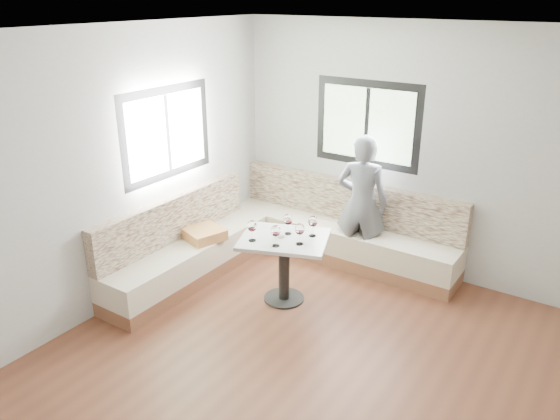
# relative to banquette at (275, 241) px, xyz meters

# --- Properties ---
(room) EXTENTS (5.01, 5.01, 2.81)m
(room) POSITION_rel_banquette_xyz_m (1.51, -1.55, 1.08)
(room) COLOR brown
(room) RESTS_ON ground
(banquette) EXTENTS (2.90, 2.80, 0.95)m
(banquette) POSITION_rel_banquette_xyz_m (0.00, 0.00, 0.00)
(banquette) COLOR brown
(banquette) RESTS_ON ground
(table) EXTENTS (1.06, 0.95, 0.72)m
(table) POSITION_rel_banquette_xyz_m (0.51, -0.58, 0.21)
(table) COLOR black
(table) RESTS_ON ground
(person) EXTENTS (0.66, 0.51, 1.62)m
(person) POSITION_rel_banquette_xyz_m (0.83, 0.53, 0.48)
(person) COLOR slate
(person) RESTS_ON ground
(olive_ramekin) EXTENTS (0.09, 0.09, 0.04)m
(olive_ramekin) POSITION_rel_banquette_xyz_m (0.46, -0.58, 0.41)
(olive_ramekin) COLOR white
(olive_ramekin) RESTS_ON table
(wine_glass_a) EXTENTS (0.10, 0.10, 0.22)m
(wine_glass_a) POSITION_rel_banquette_xyz_m (0.28, -0.82, 0.54)
(wine_glass_a) COLOR white
(wine_glass_a) RESTS_ON table
(wine_glass_b) EXTENTS (0.10, 0.10, 0.22)m
(wine_glass_b) POSITION_rel_banquette_xyz_m (0.54, -0.79, 0.54)
(wine_glass_b) COLOR white
(wine_glass_b) RESTS_ON table
(wine_glass_c) EXTENTS (0.10, 0.10, 0.22)m
(wine_glass_c) POSITION_rel_banquette_xyz_m (0.72, -0.62, 0.54)
(wine_glass_c) COLOR white
(wine_glass_c) RESTS_ON table
(wine_glass_d) EXTENTS (0.10, 0.10, 0.22)m
(wine_glass_d) POSITION_rel_banquette_xyz_m (0.49, -0.48, 0.54)
(wine_glass_d) COLOR white
(wine_glass_d) RESTS_ON table
(wine_glass_e) EXTENTS (0.10, 0.10, 0.22)m
(wine_glass_e) POSITION_rel_banquette_xyz_m (0.72, -0.38, 0.54)
(wine_glass_e) COLOR white
(wine_glass_e) RESTS_ON table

